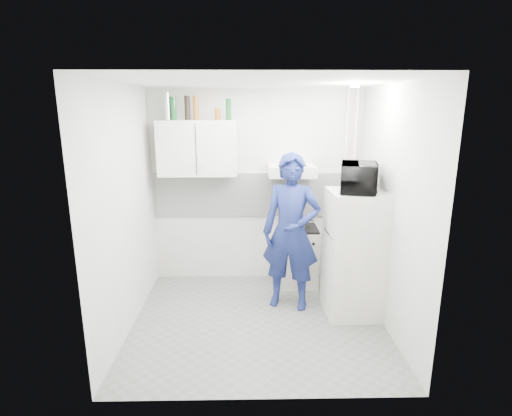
{
  "coord_description": "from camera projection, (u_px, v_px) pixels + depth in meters",
  "views": [
    {
      "loc": [
        -0.1,
        -4.07,
        2.36
      ],
      "look_at": [
        -0.02,
        0.3,
        1.25
      ],
      "focal_mm": 28.0,
      "sensor_mm": 36.0,
      "label": 1
    }
  ],
  "objects": [
    {
      "name": "floor",
      "position": [
        258.0,
        321.0,
        4.53
      ],
      "size": [
        2.8,
        2.8,
        0.0
      ],
      "primitive_type": "plane",
      "color": "#61625B",
      "rests_on": "ground"
    },
    {
      "name": "ceiling",
      "position": [
        258.0,
        82.0,
        3.89
      ],
      "size": [
        2.8,
        2.8,
        0.0
      ],
      "primitive_type": "plane",
      "color": "white",
      "rests_on": "wall_back"
    },
    {
      "name": "wall_back",
      "position": [
        256.0,
        187.0,
        5.42
      ],
      "size": [
        2.8,
        0.0,
        2.8
      ],
      "primitive_type": "plane",
      "rotation": [
        1.57,
        0.0,
        0.0
      ],
      "color": "silver",
      "rests_on": "floor"
    },
    {
      "name": "wall_left",
      "position": [
        125.0,
        211.0,
        4.18
      ],
      "size": [
        0.0,
        2.6,
        2.6
      ],
      "primitive_type": "plane",
      "rotation": [
        1.57,
        0.0,
        1.57
      ],
      "color": "silver",
      "rests_on": "floor"
    },
    {
      "name": "wall_right",
      "position": [
        390.0,
        210.0,
        4.24
      ],
      "size": [
        0.0,
        2.6,
        2.6
      ],
      "primitive_type": "plane",
      "rotation": [
        1.57,
        0.0,
        -1.57
      ],
      "color": "silver",
      "rests_on": "floor"
    },
    {
      "name": "person",
      "position": [
        291.0,
        232.0,
        4.68
      ],
      "size": [
        0.78,
        0.62,
        1.86
      ],
      "primitive_type": "imported",
      "rotation": [
        0.0,
        0.0,
        -0.28
      ],
      "color": "navy",
      "rests_on": "floor"
    },
    {
      "name": "stove",
      "position": [
        299.0,
        257.0,
        5.41
      ],
      "size": [
        0.48,
        0.48,
        0.77
      ],
      "primitive_type": "cube",
      "color": "silver",
      "rests_on": "floor"
    },
    {
      "name": "fridge",
      "position": [
        354.0,
        254.0,
        4.56
      ],
      "size": [
        0.63,
        0.63,
        1.46
      ],
      "primitive_type": "cube",
      "rotation": [
        0.0,
        0.0,
        0.04
      ],
      "color": "white",
      "rests_on": "floor"
    },
    {
      "name": "stove_top",
      "position": [
        300.0,
        228.0,
        5.31
      ],
      "size": [
        0.46,
        0.46,
        0.03
      ],
      "primitive_type": "cube",
      "color": "black",
      "rests_on": "stove"
    },
    {
      "name": "saucepan",
      "position": [
        298.0,
        223.0,
        5.31
      ],
      "size": [
        0.2,
        0.2,
        0.11
      ],
      "primitive_type": "cylinder",
      "color": "silver",
      "rests_on": "stove_top"
    },
    {
      "name": "microwave",
      "position": [
        359.0,
        177.0,
        4.34
      ],
      "size": [
        0.63,
        0.5,
        0.31
      ],
      "primitive_type": "imported",
      "rotation": [
        0.0,
        0.0,
        1.33
      ],
      "color": "black",
      "rests_on": "fridge"
    },
    {
      "name": "bottle_a",
      "position": [
        167.0,
        106.0,
        4.97
      ],
      "size": [
        0.08,
        0.08,
        0.33
      ],
      "primitive_type": "cylinder",
      "color": "silver",
      "rests_on": "upper_cabinet"
    },
    {
      "name": "bottle_b",
      "position": [
        173.0,
        108.0,
        4.97
      ],
      "size": [
        0.07,
        0.07,
        0.29
      ],
      "primitive_type": "cylinder",
      "color": "#144C1E",
      "rests_on": "upper_cabinet"
    },
    {
      "name": "bottle_c",
      "position": [
        187.0,
        108.0,
        4.98
      ],
      "size": [
        0.07,
        0.07,
        0.3
      ],
      "primitive_type": "cylinder",
      "color": "black",
      "rests_on": "upper_cabinet"
    },
    {
      "name": "bottle_d",
      "position": [
        196.0,
        108.0,
        4.98
      ],
      "size": [
        0.07,
        0.07,
        0.3
      ],
      "primitive_type": "cylinder",
      "color": "brown",
      "rests_on": "upper_cabinet"
    },
    {
      "name": "canister_b",
      "position": [
        218.0,
        114.0,
        5.0
      ],
      "size": [
        0.08,
        0.08,
        0.14
      ],
      "primitive_type": "cylinder",
      "color": "brown",
      "rests_on": "upper_cabinet"
    },
    {
      "name": "bottle_e",
      "position": [
        229.0,
        109.0,
        4.99
      ],
      "size": [
        0.07,
        0.07,
        0.26
      ],
      "primitive_type": "cylinder",
      "color": "#144C1E",
      "rests_on": "upper_cabinet"
    },
    {
      "name": "upper_cabinet",
      "position": [
        198.0,
        148.0,
        5.1
      ],
      "size": [
        1.0,
        0.35,
        0.7
      ],
      "primitive_type": "cube",
      "color": "white",
      "rests_on": "wall_back"
    },
    {
      "name": "range_hood",
      "position": [
        291.0,
        170.0,
        5.12
      ],
      "size": [
        0.6,
        0.5,
        0.14
      ],
      "primitive_type": "cube",
      "color": "silver",
      "rests_on": "wall_back"
    },
    {
      "name": "backsplash",
      "position": [
        256.0,
        195.0,
        5.43
      ],
      "size": [
        2.74,
        0.03,
        0.6
      ],
      "primitive_type": "cube",
      "color": "white",
      "rests_on": "wall_back"
    },
    {
      "name": "pipe_a",
      "position": [
        353.0,
        188.0,
        5.37
      ],
      "size": [
        0.05,
        0.05,
        2.6
      ],
      "primitive_type": "cylinder",
      "color": "silver",
      "rests_on": "floor"
    },
    {
      "name": "pipe_b",
      "position": [
        344.0,
        188.0,
        5.36
      ],
      "size": [
        0.04,
        0.04,
        2.6
      ],
      "primitive_type": "cylinder",
      "color": "silver",
      "rests_on": "floor"
    },
    {
      "name": "ceiling_spot_fixture",
      "position": [
        355.0,
        86.0,
        4.11
      ],
      "size": [
        0.1,
        0.1,
        0.02
      ],
      "primitive_type": "cylinder",
      "color": "white",
      "rests_on": "ceiling"
    }
  ]
}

